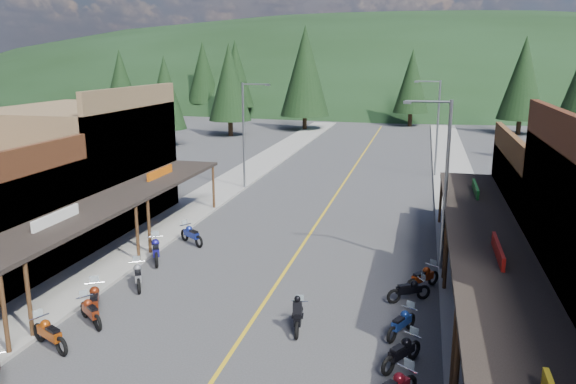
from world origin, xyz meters
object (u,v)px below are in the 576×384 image
Objects in this scene: pine_1 at (235,74)px; bike_west_7 at (90,310)px; bike_east_7 at (402,351)px; streetlight_2 at (443,178)px; bike_west_8 at (95,299)px; shop_west_3 at (82,165)px; bike_west_6 at (49,333)px; streetlight_1 at (245,131)px; pine_8 at (165,93)px; bike_east_8 at (402,322)px; pine_3 at (412,81)px; bike_east_10 at (423,277)px; bike_west_9 at (138,275)px; pine_7 at (203,72)px; pine_10 at (229,82)px; pine_2 at (305,71)px; rider_on_bike at (298,316)px; pine_4 at (523,78)px; bike_west_10 at (156,249)px; pedestrian_east_b at (472,241)px; bike_west_11 at (191,234)px; streetlight_3 at (436,124)px; bike_east_9 at (409,289)px; pine_0 at (121,79)px.

bike_west_7 is (18.17, -70.69, -6.67)m from pine_1.
pine_1 is at bearing 145.23° from bike_east_7.
bike_west_8 is (-13.06, -7.93, -3.81)m from streetlight_2.
shop_west_3 is 5.12× the size of bike_west_6.
pine_8 reaches higher than streetlight_1.
pine_1 is at bearing 139.58° from bike_east_8.
streetlight_1 is at bearing -103.98° from pine_3.
bike_east_10 is (0.61, 6.59, 0.02)m from bike_east_7.
bike_east_8 is (11.38, -1.79, -0.04)m from bike_west_9.
pine_7 reaches higher than bike_west_7.
pine_10 is at bearing 156.91° from bike_east_10.
bike_west_9 is at bearing -66.40° from pine_8.
pine_3 is (14.00, 8.00, -1.51)m from pine_2.
rider_on_bike is at bearing -146.75° from bike_east_8.
pine_2 is 28.08m from pine_4.
rider_on_bike reaches higher than bike_east_8.
streetlight_2 is 4.61m from bike_east_10.
bike_west_10 is 1.28× the size of pedestrian_east_b.
rider_on_bike is at bearing -46.73° from bike_west_9.
bike_east_10 is (-11.72, -54.42, -6.65)m from pine_4.
streetlight_1 is 3.86× the size of bike_west_11.
bike_west_10 reaches higher than bike_west_6.
pine_4 is 6.35× the size of bike_west_7.
bike_west_10 is at bearing -143.54° from bike_east_10.
bike_west_8 is at bearing -111.92° from pine_4.
pine_2 reaches higher than bike_west_9.
bike_west_9 is at bearing -70.28° from pine_7.
streetlight_3 reaches higher than bike_west_7.
pine_8 is 37.78m from bike_west_10.
bike_west_10 is 12.34m from bike_east_9.
bike_west_9 is at bearing -129.33° from bike_east_10.
pine_0 is 6.09× the size of pedestrian_east_b.
bike_east_7 is 6.62m from bike_east_10.
bike_west_6 is at bearing -88.13° from streetlight_1.
bike_west_6 is 1.03× the size of bike_west_11.
streetlight_1 reaches higher than bike_east_8.
pine_7 reaches higher than shop_west_3.
pedestrian_east_b is (14.42, 0.80, 0.46)m from bike_west_11.
bike_west_11 is at bearing -68.70° from pine_7.
pine_0 is 5.57× the size of rider_on_bike.
bike_east_10 is at bearing -64.82° from pine_1.
rider_on_bike is (-3.71, -0.45, 0.04)m from bike_east_8.
bike_west_8 is (25.89, -75.93, -6.59)m from pine_7.
pine_4 is 51.58m from pedestrian_east_b.
streetlight_1 is 0.80× the size of pine_8.
pine_3 is 5.75× the size of bike_east_9.
rider_on_bike is (19.87, -49.32, -6.20)m from pine_10.
rider_on_bike is (11.87, -57.32, -7.41)m from pine_2.
bike_west_7 is at bearing -99.42° from bike_west_8.
pine_10 reaches higher than bike_east_10.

